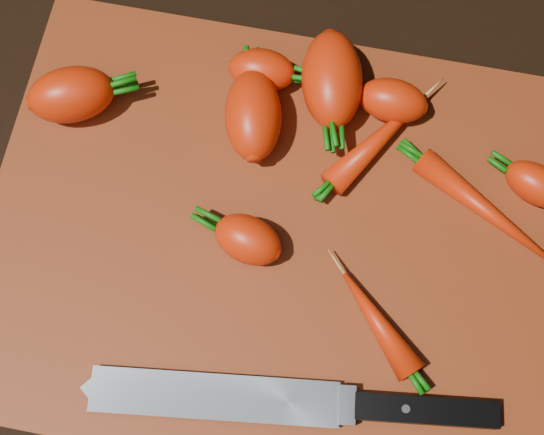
# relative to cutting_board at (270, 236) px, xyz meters

# --- Properties ---
(ground) EXTENTS (2.00, 2.00, 0.01)m
(ground) POSITION_rel_cutting_board_xyz_m (0.00, 0.00, -0.01)
(ground) COLOR black
(cutting_board) EXTENTS (0.50, 0.40, 0.01)m
(cutting_board) POSITION_rel_cutting_board_xyz_m (0.00, 0.00, 0.00)
(cutting_board) COLOR maroon
(cutting_board) RESTS_ON ground
(carrot_0) EXTENTS (0.09, 0.08, 0.05)m
(carrot_0) POSITION_rel_cutting_board_xyz_m (-0.20, 0.09, 0.03)
(carrot_0) COLOR red
(carrot_0) RESTS_ON cutting_board
(carrot_1) EXTENTS (0.07, 0.05, 0.04)m
(carrot_1) POSITION_rel_cutting_board_xyz_m (-0.02, -0.01, 0.03)
(carrot_1) COLOR red
(carrot_1) RESTS_ON cutting_board
(carrot_2) EXTENTS (0.07, 0.10, 0.05)m
(carrot_2) POSITION_rel_cutting_board_xyz_m (0.03, 0.14, 0.03)
(carrot_2) COLOR red
(carrot_2) RESTS_ON cutting_board
(carrot_3) EXTENTS (0.07, 0.09, 0.05)m
(carrot_3) POSITION_rel_cutting_board_xyz_m (-0.03, 0.10, 0.03)
(carrot_3) COLOR red
(carrot_3) RESTS_ON cutting_board
(carrot_4) EXTENTS (0.07, 0.04, 0.04)m
(carrot_4) POSITION_rel_cutting_board_xyz_m (0.09, 0.14, 0.03)
(carrot_4) COLOR red
(carrot_4) RESTS_ON cutting_board
(carrot_5) EXTENTS (0.06, 0.04, 0.04)m
(carrot_5) POSITION_rel_cutting_board_xyz_m (-0.04, 0.15, 0.03)
(carrot_5) COLOR red
(carrot_5) RESTS_ON cutting_board
(carrot_6) EXTENTS (0.07, 0.05, 0.03)m
(carrot_6) POSITION_rel_cutting_board_xyz_m (0.22, 0.08, 0.02)
(carrot_6) COLOR red
(carrot_6) RESTS_ON cutting_board
(carrot_7) EXTENTS (0.09, 0.12, 0.03)m
(carrot_7) POSITION_rel_cutting_board_xyz_m (0.08, 0.10, 0.02)
(carrot_7) COLOR red
(carrot_7) RESTS_ON cutting_board
(carrot_8) EXTENTS (0.14, 0.09, 0.03)m
(carrot_8) POSITION_rel_cutting_board_xyz_m (0.18, 0.05, 0.02)
(carrot_8) COLOR red
(carrot_8) RESTS_ON cutting_board
(carrot_9) EXTENTS (0.09, 0.09, 0.03)m
(carrot_9) POSITION_rel_cutting_board_xyz_m (0.10, -0.06, 0.02)
(carrot_9) COLOR red
(carrot_9) RESTS_ON cutting_board
(knife) EXTENTS (0.33, 0.07, 0.02)m
(knife) POSITION_rel_cutting_board_xyz_m (0.00, -0.14, 0.01)
(knife) COLOR gray
(knife) RESTS_ON cutting_board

